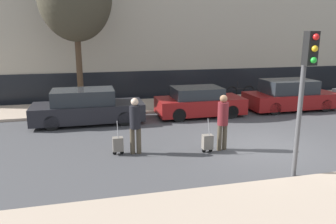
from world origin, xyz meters
TOP-DOWN VIEW (x-y plane):
  - ground_plane at (0.00, 0.00)m, footprint 80.00×80.00m
  - sidewalk_far at (0.00, 7.00)m, footprint 28.00×3.00m
  - parked_car_0 at (-5.70, 4.51)m, footprint 4.57×1.76m
  - parked_car_1 at (-0.73, 4.57)m, footprint 3.94×1.77m
  - parked_car_2 at (4.05, 4.71)m, footprint 4.41×1.88m
  - pedestrian_left at (-4.26, 0.44)m, footprint 0.35×0.34m
  - trolley_left at (-4.81, 0.49)m, footprint 0.34×0.29m
  - pedestrian_right at (-1.49, 0.10)m, footprint 0.35×0.34m
  - trolley_right at (-2.03, -0.01)m, footprint 0.34×0.29m
  - traffic_light at (-0.43, -2.36)m, footprint 0.28×0.47m
  - parked_bicycle at (2.64, 7.28)m, footprint 1.77×0.06m

SIDE VIEW (x-z plane):
  - ground_plane at x=0.00m, z-range 0.00..0.00m
  - sidewalk_far at x=0.00m, z-range 0.00..0.12m
  - trolley_left at x=-4.81m, z-range -0.21..0.89m
  - trolley_right at x=-2.03m, z-range -0.21..0.91m
  - parked_bicycle at x=2.64m, z-range 0.01..0.97m
  - parked_car_1 at x=-0.73m, z-range -0.04..1.30m
  - parked_car_0 at x=-5.70m, z-range -0.05..1.39m
  - parked_car_2 at x=4.05m, z-range -0.06..1.43m
  - pedestrian_left at x=-4.26m, z-range 0.13..1.92m
  - pedestrian_right at x=-1.49m, z-range 0.13..1.95m
  - traffic_light at x=-0.43m, z-range 0.80..4.56m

